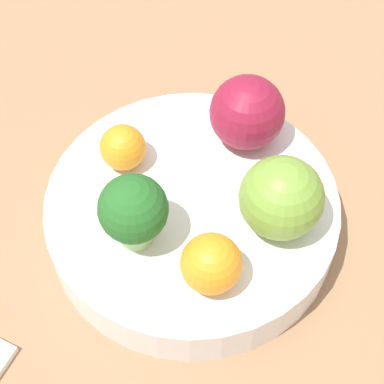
{
  "coord_description": "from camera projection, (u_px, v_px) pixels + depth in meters",
  "views": [
    {
      "loc": [
        0.15,
        -0.22,
        0.44
      ],
      "look_at": [
        0.0,
        0.0,
        0.07
      ],
      "focal_mm": 60.0,
      "sensor_mm": 36.0,
      "label": 1
    }
  ],
  "objects": [
    {
      "name": "bowl",
      "position": [
        192.0,
        214.0,
        0.48
      ],
      "size": [
        0.22,
        0.22,
        0.04
      ],
      "color": "white",
      "rests_on": "table_surface"
    },
    {
      "name": "orange_front",
      "position": [
        211.0,
        264.0,
        0.41
      ],
      "size": [
        0.04,
        0.04,
        0.04
      ],
      "color": "orange",
      "rests_on": "bowl"
    },
    {
      "name": "apple_green",
      "position": [
        281.0,
        198.0,
        0.43
      ],
      "size": [
        0.06,
        0.06,
        0.06
      ],
      "color": "olive",
      "rests_on": "bowl"
    },
    {
      "name": "apple_red",
      "position": [
        248.0,
        113.0,
        0.48
      ],
      "size": [
        0.06,
        0.06,
        0.06
      ],
      "color": "maroon",
      "rests_on": "bowl"
    },
    {
      "name": "broccoli",
      "position": [
        133.0,
        211.0,
        0.42
      ],
      "size": [
        0.05,
        0.05,
        0.06
      ],
      "color": "#99C17A",
      "rests_on": "bowl"
    },
    {
      "name": "ground_plane",
      "position": [
        192.0,
        241.0,
        0.52
      ],
      "size": [
        6.0,
        6.0,
        0.0
      ],
      "primitive_type": "plane",
      "color": "gray"
    },
    {
      "name": "table_surface",
      "position": [
        192.0,
        234.0,
        0.51
      ],
      "size": [
        1.2,
        1.2,
        0.02
      ],
      "color": "#936D4C",
      "rests_on": "ground_plane"
    },
    {
      "name": "orange_back",
      "position": [
        122.0,
        148.0,
        0.48
      ],
      "size": [
        0.03,
        0.03,
        0.03
      ],
      "color": "orange",
      "rests_on": "bowl"
    }
  ]
}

